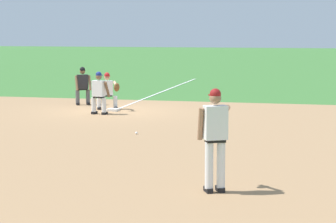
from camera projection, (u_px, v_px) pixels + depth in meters
ground_plane at (113, 111)px, 23.20m from camera, size 160.00×160.00×0.00m
infield_dirt_patch at (147, 138)px, 17.43m from camera, size 18.00×18.00×0.01m
foul_line_stripe at (164, 91)px, 30.67m from camera, size 15.47×0.10×0.00m
first_base_bag at (113, 110)px, 23.20m from camera, size 0.38×0.38×0.09m
baseball at (136, 133)px, 18.08m from camera, size 0.07×0.07×0.07m
pitcher at (215, 133)px, 11.56m from camera, size 0.83×0.59×1.86m
first_baseman at (108, 89)px, 23.55m from camera, size 0.83×1.01×1.34m
baserunner at (99, 91)px, 22.19m from camera, size 0.51×0.64×1.46m
umpire at (83, 84)px, 24.99m from camera, size 0.62×0.68×1.46m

